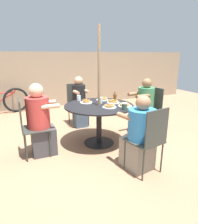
{
  "coord_description": "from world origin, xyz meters",
  "views": [
    {
      "loc": [
        -1.42,
        -3.23,
        1.64
      ],
      "look_at": [
        0.0,
        0.0,
        0.62
      ],
      "focal_mm": 32.0,
      "sensor_mm": 36.0,
      "label": 1
    }
  ],
  "objects_px": {
    "diner_north": "(144,109)",
    "pancake_plate_b": "(102,99)",
    "patio_chair_west": "(149,137)",
    "bicycle": "(1,101)",
    "diner_east": "(80,104)",
    "pancake_plate_c": "(109,106)",
    "syrup_bottle": "(115,97)",
    "diner_south": "(41,123)",
    "patio_chair_north": "(151,108)",
    "patio_table": "(99,112)",
    "coffee_cup": "(124,106)",
    "diner_west": "(139,137)",
    "drinking_glass_a": "(79,98)",
    "pancake_plate_a": "(86,102)",
    "pancake_plate_d": "(113,102)",
    "drinking_glass_b": "(101,100)",
    "pancake_plate_e": "(125,105)",
    "patio_chair_south": "(29,124)",
    "patio_chair_east": "(77,102)"
  },
  "relations": [
    {
      "from": "patio_chair_west",
      "to": "pancake_plate_c",
      "type": "xyz_separation_m",
      "value": [
        -0.12,
        0.98,
        0.22
      ]
    },
    {
      "from": "patio_chair_west",
      "to": "syrup_bottle",
      "type": "relative_size",
      "value": 6.06
    },
    {
      "from": "pancake_plate_a",
      "to": "diner_south",
      "type": "bearing_deg",
      "value": -164.01
    },
    {
      "from": "diner_north",
      "to": "drinking_glass_a",
      "type": "distance_m",
      "value": 1.38
    },
    {
      "from": "diner_east",
      "to": "drinking_glass_a",
      "type": "height_order",
      "value": "diner_east"
    },
    {
      "from": "patio_chair_west",
      "to": "bicycle",
      "type": "height_order",
      "value": "patio_chair_west"
    },
    {
      "from": "bicycle",
      "to": "coffee_cup",
      "type": "bearing_deg",
      "value": -68.79
    },
    {
      "from": "pancake_plate_d",
      "to": "bicycle",
      "type": "bearing_deg",
      "value": 125.94
    },
    {
      "from": "diner_east",
      "to": "drinking_glass_b",
      "type": "relative_size",
      "value": 10.36
    },
    {
      "from": "pancake_plate_c",
      "to": "pancake_plate_e",
      "type": "height_order",
      "value": "same"
    },
    {
      "from": "diner_east",
      "to": "diner_south",
      "type": "height_order",
      "value": "diner_south"
    },
    {
      "from": "diner_west",
      "to": "drinking_glass_b",
      "type": "relative_size",
      "value": 9.87
    },
    {
      "from": "patio_chair_south",
      "to": "drinking_glass_a",
      "type": "relative_size",
      "value": 9.17
    },
    {
      "from": "diner_east",
      "to": "syrup_bottle",
      "type": "bearing_deg",
      "value": 121.05
    },
    {
      "from": "pancake_plate_c",
      "to": "bicycle",
      "type": "height_order",
      "value": "pancake_plate_c"
    },
    {
      "from": "diner_north",
      "to": "diner_west",
      "type": "xyz_separation_m",
      "value": [
        -0.87,
        -1.09,
        -0.05
      ]
    },
    {
      "from": "pancake_plate_d",
      "to": "diner_north",
      "type": "bearing_deg",
      "value": 0.9
    },
    {
      "from": "patio_chair_west",
      "to": "pancake_plate_b",
      "type": "distance_m",
      "value": 1.57
    },
    {
      "from": "pancake_plate_a",
      "to": "coffee_cup",
      "type": "height_order",
      "value": "coffee_cup"
    },
    {
      "from": "pancake_plate_c",
      "to": "diner_south",
      "type": "bearing_deg",
      "value": 168.61
    },
    {
      "from": "patio_chair_west",
      "to": "pancake_plate_b",
      "type": "relative_size",
      "value": 4.01
    },
    {
      "from": "diner_west",
      "to": "bicycle",
      "type": "relative_size",
      "value": 0.74
    },
    {
      "from": "patio_table",
      "to": "diner_south",
      "type": "relative_size",
      "value": 1.05
    },
    {
      "from": "pancake_plate_c",
      "to": "drinking_glass_a",
      "type": "distance_m",
      "value": 0.79
    },
    {
      "from": "diner_south",
      "to": "pancake_plate_a",
      "type": "height_order",
      "value": "diner_south"
    },
    {
      "from": "patio_table",
      "to": "diner_south",
      "type": "xyz_separation_m",
      "value": [
        -1.05,
        -0.0,
        -0.06
      ]
    },
    {
      "from": "patio_chair_south",
      "to": "pancake_plate_e",
      "type": "bearing_deg",
      "value": 80.65
    },
    {
      "from": "patio_chair_west",
      "to": "patio_chair_east",
      "type": "bearing_deg",
      "value": 85.78
    },
    {
      "from": "patio_chair_north",
      "to": "patio_chair_west",
      "type": "relative_size",
      "value": 1.0
    },
    {
      "from": "diner_east",
      "to": "diner_west",
      "type": "xyz_separation_m",
      "value": [
        0.21,
        -2.09,
        -0.05
      ]
    },
    {
      "from": "patio_chair_south",
      "to": "diner_west",
      "type": "relative_size",
      "value": 0.88
    },
    {
      "from": "bicycle",
      "to": "pancake_plate_e",
      "type": "bearing_deg",
      "value": -65.67
    },
    {
      "from": "patio_chair_south",
      "to": "syrup_bottle",
      "type": "bearing_deg",
      "value": 99.05
    },
    {
      "from": "drinking_glass_a",
      "to": "drinking_glass_b",
      "type": "distance_m",
      "value": 0.49
    },
    {
      "from": "diner_south",
      "to": "coffee_cup",
      "type": "height_order",
      "value": "diner_south"
    },
    {
      "from": "patio_chair_north",
      "to": "patio_chair_west",
      "type": "distance_m",
      "value": 1.63
    },
    {
      "from": "drinking_glass_b",
      "to": "diner_east",
      "type": "bearing_deg",
      "value": 96.82
    },
    {
      "from": "diner_west",
      "to": "pancake_plate_b",
      "type": "height_order",
      "value": "diner_west"
    },
    {
      "from": "pancake_plate_e",
      "to": "syrup_bottle",
      "type": "distance_m",
      "value": 0.55
    },
    {
      "from": "diner_north",
      "to": "pancake_plate_b",
      "type": "distance_m",
      "value": 0.9
    },
    {
      "from": "diner_south",
      "to": "pancake_plate_b",
      "type": "height_order",
      "value": "diner_south"
    },
    {
      "from": "patio_chair_east",
      "to": "bicycle",
      "type": "height_order",
      "value": "patio_chair_east"
    },
    {
      "from": "patio_chair_west",
      "to": "bicycle",
      "type": "xyz_separation_m",
      "value": [
        -1.95,
        4.08,
        -0.19
      ]
    },
    {
      "from": "diner_east",
      "to": "pancake_plate_b",
      "type": "xyz_separation_m",
      "value": [
        0.26,
        -0.71,
        0.23
      ]
    },
    {
      "from": "pancake_plate_b",
      "to": "diner_east",
      "type": "bearing_deg",
      "value": 109.74
    },
    {
      "from": "patio_chair_north",
      "to": "patio_chair_south",
      "type": "relative_size",
      "value": 1.0
    },
    {
      "from": "diner_north",
      "to": "diner_east",
      "type": "height_order",
      "value": "diner_north"
    },
    {
      "from": "pancake_plate_b",
      "to": "syrup_bottle",
      "type": "relative_size",
      "value": 1.51
    },
    {
      "from": "syrup_bottle",
      "to": "drinking_glass_b",
      "type": "xyz_separation_m",
      "value": [
        -0.39,
        -0.16,
        -0.01
      ]
    },
    {
      "from": "pancake_plate_c",
      "to": "patio_chair_west",
      "type": "bearing_deg",
      "value": -83.03
    }
  ]
}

